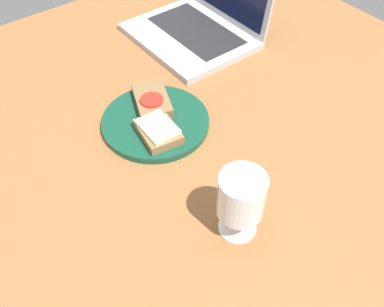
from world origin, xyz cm
name	(u,v)px	position (x,y,z in cm)	size (l,w,h in cm)	color
wooden_table	(205,142)	(0.00, 0.00, 1.50)	(140.00, 140.00, 3.00)	brown
plate	(155,122)	(-9.62, -6.01, 3.77)	(23.36, 23.36, 1.53)	#144733
sandwich_with_tomato	(152,101)	(-13.91, -3.86, 5.82)	(13.30, 10.89, 2.94)	brown
sandwich_with_cheese	(158,131)	(-5.24, -8.22, 5.83)	(10.89, 8.85, 2.75)	brown
wine_glass	(241,198)	(21.03, -9.68, 11.74)	(7.90, 7.90, 13.46)	white
laptop	(201,21)	(-31.97, 24.44, 7.03)	(31.95, 28.40, 22.06)	#ADAFB5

